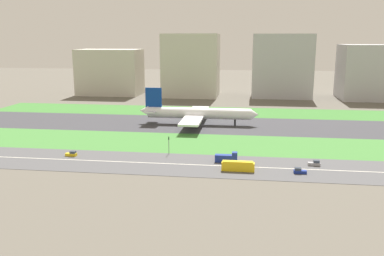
{
  "coord_description": "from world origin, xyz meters",
  "views": [
    {
      "loc": [
        23.71,
        -217.86,
        45.97
      ],
      "look_at": [
        -0.76,
        -36.5,
        6.0
      ],
      "focal_mm": 38.42,
      "sensor_mm": 36.0,
      "label": 1
    }
  ],
  "objects_px": {
    "car_2": "(72,154)",
    "terminal_building": "(110,72)",
    "bus_1": "(238,166)",
    "traffic_light": "(169,144)",
    "airliner": "(196,113)",
    "office_tower": "(282,66)",
    "fuel_tank_west": "(194,80)",
    "car_3": "(315,163)",
    "truck_0": "(227,158)",
    "car_1": "(299,171)",
    "hangar_building": "(191,65)",
    "cargo_warehouse": "(369,72)"
  },
  "relations": [
    {
      "from": "bus_1",
      "to": "traffic_light",
      "type": "relative_size",
      "value": 1.61
    },
    {
      "from": "car_2",
      "to": "bus_1",
      "type": "height_order",
      "value": "bus_1"
    },
    {
      "from": "car_1",
      "to": "car_3",
      "type": "bearing_deg",
      "value": -123.61
    },
    {
      "from": "airliner",
      "to": "hangar_building",
      "type": "distance_m",
      "value": 116.91
    },
    {
      "from": "airliner",
      "to": "truck_0",
      "type": "relative_size",
      "value": 7.74
    },
    {
      "from": "airliner",
      "to": "car_3",
      "type": "bearing_deg",
      "value": -52.18
    },
    {
      "from": "airliner",
      "to": "bus_1",
      "type": "distance_m",
      "value": 81.98
    },
    {
      "from": "car_2",
      "to": "car_3",
      "type": "relative_size",
      "value": 1.0
    },
    {
      "from": "airliner",
      "to": "car_1",
      "type": "height_order",
      "value": "airliner"
    },
    {
      "from": "hangar_building",
      "to": "airliner",
      "type": "bearing_deg",
      "value": -81.01
    },
    {
      "from": "car_3",
      "to": "fuel_tank_west",
      "type": "distance_m",
      "value": 239.09
    },
    {
      "from": "bus_1",
      "to": "traffic_light",
      "type": "height_order",
      "value": "traffic_light"
    },
    {
      "from": "terminal_building",
      "to": "fuel_tank_west",
      "type": "xyz_separation_m",
      "value": [
        64.51,
        45.0,
        -10.09
      ]
    },
    {
      "from": "car_3",
      "to": "hangar_building",
      "type": "height_order",
      "value": "hangar_building"
    },
    {
      "from": "car_1",
      "to": "cargo_warehouse",
      "type": "distance_m",
      "value": 206.44
    },
    {
      "from": "car_2",
      "to": "fuel_tank_west",
      "type": "bearing_deg",
      "value": 85.08
    },
    {
      "from": "car_3",
      "to": "car_1",
      "type": "distance_m",
      "value": 12.01
    },
    {
      "from": "airliner",
      "to": "traffic_light",
      "type": "xyz_separation_m",
      "value": [
        -3.47,
        -60.01,
        -1.94
      ]
    },
    {
      "from": "car_1",
      "to": "terminal_building",
      "type": "relative_size",
      "value": 0.09
    },
    {
      "from": "airliner",
      "to": "fuel_tank_west",
      "type": "height_order",
      "value": "airliner"
    },
    {
      "from": "airliner",
      "to": "car_2",
      "type": "relative_size",
      "value": 14.77
    },
    {
      "from": "car_3",
      "to": "traffic_light",
      "type": "height_order",
      "value": "traffic_light"
    },
    {
      "from": "traffic_light",
      "to": "hangar_building",
      "type": "distance_m",
      "value": 175.82
    },
    {
      "from": "airliner",
      "to": "cargo_warehouse",
      "type": "relative_size",
      "value": 1.52
    },
    {
      "from": "car_2",
      "to": "cargo_warehouse",
      "type": "height_order",
      "value": "cargo_warehouse"
    },
    {
      "from": "truck_0",
      "to": "terminal_building",
      "type": "bearing_deg",
      "value": 120.41
    },
    {
      "from": "car_3",
      "to": "bus_1",
      "type": "xyz_separation_m",
      "value": [
        -27.95,
        -10.0,
        0.9
      ]
    },
    {
      "from": "car_3",
      "to": "terminal_building",
      "type": "height_order",
      "value": "terminal_building"
    },
    {
      "from": "airliner",
      "to": "truck_0",
      "type": "height_order",
      "value": "airliner"
    },
    {
      "from": "truck_0",
      "to": "bus_1",
      "type": "relative_size",
      "value": 0.72
    },
    {
      "from": "airliner",
      "to": "car_1",
      "type": "distance_m",
      "value": 90.78
    },
    {
      "from": "car_1",
      "to": "office_tower",
      "type": "bearing_deg",
      "value": -92.34
    },
    {
      "from": "car_2",
      "to": "car_3",
      "type": "xyz_separation_m",
      "value": [
        94.22,
        0.0,
        0.0
      ]
    },
    {
      "from": "car_2",
      "to": "terminal_building",
      "type": "height_order",
      "value": "terminal_building"
    },
    {
      "from": "fuel_tank_west",
      "to": "bus_1",
      "type": "bearing_deg",
      "value": -78.84
    },
    {
      "from": "car_1",
      "to": "cargo_warehouse",
      "type": "bearing_deg",
      "value": -110.88
    },
    {
      "from": "car_3",
      "to": "traffic_light",
      "type": "distance_m",
      "value": 56.92
    },
    {
      "from": "bus_1",
      "to": "fuel_tank_west",
      "type": "distance_m",
      "value": 241.66
    },
    {
      "from": "airliner",
      "to": "office_tower",
      "type": "bearing_deg",
      "value": 64.67
    },
    {
      "from": "airliner",
      "to": "office_tower",
      "type": "xyz_separation_m",
      "value": [
        53.97,
        114.0,
        18.54
      ]
    },
    {
      "from": "car_3",
      "to": "terminal_building",
      "type": "relative_size",
      "value": 0.09
    },
    {
      "from": "car_2",
      "to": "bus_1",
      "type": "bearing_deg",
      "value": -8.58
    },
    {
      "from": "office_tower",
      "to": "cargo_warehouse",
      "type": "distance_m",
      "value": 65.51
    },
    {
      "from": "office_tower",
      "to": "fuel_tank_west",
      "type": "relative_size",
      "value": 2.56
    },
    {
      "from": "car_3",
      "to": "car_1",
      "type": "height_order",
      "value": "same"
    },
    {
      "from": "traffic_light",
      "to": "car_3",
      "type": "bearing_deg",
      "value": -8.09
    },
    {
      "from": "car_3",
      "to": "bus_1",
      "type": "height_order",
      "value": "bus_1"
    },
    {
      "from": "airliner",
      "to": "cargo_warehouse",
      "type": "distance_m",
      "value": 165.69
    },
    {
      "from": "airliner",
      "to": "office_tower",
      "type": "relative_size",
      "value": 1.31
    },
    {
      "from": "office_tower",
      "to": "traffic_light",
      "type": "bearing_deg",
      "value": -108.27
    }
  ]
}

